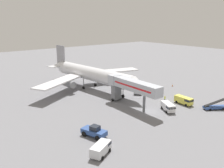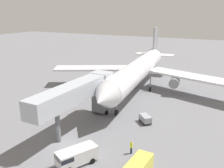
{
  "view_description": "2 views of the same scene",
  "coord_description": "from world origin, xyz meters",
  "px_view_note": "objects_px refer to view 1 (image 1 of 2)",
  "views": [
    {
      "loc": [
        -45.36,
        -40.9,
        23.51
      ],
      "look_at": [
        3.25,
        19.39,
        2.84
      ],
      "focal_mm": 38.83,
      "sensor_mm": 36.0,
      "label": 1
    },
    {
      "loc": [
        20.04,
        -25.12,
        18.41
      ],
      "look_at": [
        -1.03,
        17.11,
        4.35
      ],
      "focal_mm": 39.59,
      "sensor_mm": 36.0,
      "label": 2
    }
  ],
  "objects_px": {
    "service_van_mid_left": "(168,107)",
    "jet_bridge": "(130,86)",
    "service_van_outer_right": "(101,148)",
    "ground_crew_worker_foreground": "(165,99)",
    "service_van_rear_right": "(184,100)",
    "pushback_tug": "(94,131)",
    "airplane_at_gate": "(90,74)",
    "baggage_cart_rear_left": "(138,93)",
    "belt_loader_truck": "(215,107)",
    "safety_cone_alpha": "(172,85)"
  },
  "relations": [
    {
      "from": "jet_bridge",
      "to": "service_van_outer_right",
      "type": "relative_size",
      "value": 3.68
    },
    {
      "from": "jet_bridge",
      "to": "baggage_cart_rear_left",
      "type": "height_order",
      "value": "jet_bridge"
    },
    {
      "from": "pushback_tug",
      "to": "service_van_mid_left",
      "type": "distance_m",
      "value": 23.63
    },
    {
      "from": "airplane_at_gate",
      "to": "service_van_outer_right",
      "type": "height_order",
      "value": "airplane_at_gate"
    },
    {
      "from": "service_van_outer_right",
      "to": "ground_crew_worker_foreground",
      "type": "bearing_deg",
      "value": 19.73
    },
    {
      "from": "service_van_mid_left",
      "to": "safety_cone_alpha",
      "type": "relative_size",
      "value": 7.57
    },
    {
      "from": "baggage_cart_rear_left",
      "to": "safety_cone_alpha",
      "type": "height_order",
      "value": "baggage_cart_rear_left"
    },
    {
      "from": "pushback_tug",
      "to": "airplane_at_gate",
      "type": "bearing_deg",
      "value": 57.14
    },
    {
      "from": "service_van_outer_right",
      "to": "service_van_rear_right",
      "type": "height_order",
      "value": "service_van_rear_right"
    },
    {
      "from": "pushback_tug",
      "to": "service_van_outer_right",
      "type": "bearing_deg",
      "value": -114.67
    },
    {
      "from": "belt_loader_truck",
      "to": "service_van_mid_left",
      "type": "distance_m",
      "value": 13.01
    },
    {
      "from": "baggage_cart_rear_left",
      "to": "safety_cone_alpha",
      "type": "distance_m",
      "value": 17.0
    },
    {
      "from": "belt_loader_truck",
      "to": "baggage_cart_rear_left",
      "type": "bearing_deg",
      "value": 107.6
    },
    {
      "from": "jet_bridge",
      "to": "baggage_cart_rear_left",
      "type": "bearing_deg",
      "value": 33.46
    },
    {
      "from": "service_van_rear_right",
      "to": "safety_cone_alpha",
      "type": "xyz_separation_m",
      "value": [
        12.99,
        14.01,
        -0.87
      ]
    },
    {
      "from": "service_van_outer_right",
      "to": "ground_crew_worker_foreground",
      "type": "distance_m",
      "value": 33.74
    },
    {
      "from": "pushback_tug",
      "to": "safety_cone_alpha",
      "type": "relative_size",
      "value": 8.03
    },
    {
      "from": "jet_bridge",
      "to": "pushback_tug",
      "type": "bearing_deg",
      "value": -154.17
    },
    {
      "from": "jet_bridge",
      "to": "safety_cone_alpha",
      "type": "xyz_separation_m",
      "value": [
        26.07,
        5.32,
        -5.52
      ]
    },
    {
      "from": "service_van_outer_right",
      "to": "service_van_mid_left",
      "type": "bearing_deg",
      "value": 12.85
    },
    {
      "from": "ground_crew_worker_foreground",
      "to": "service_van_rear_right",
      "type": "bearing_deg",
      "value": -62.25
    },
    {
      "from": "jet_bridge",
      "to": "service_van_outer_right",
      "type": "xyz_separation_m",
      "value": [
        -21.23,
        -15.24,
        -4.73
      ]
    },
    {
      "from": "airplane_at_gate",
      "to": "service_van_mid_left",
      "type": "bearing_deg",
      "value": -83.51
    },
    {
      "from": "airplane_at_gate",
      "to": "service_van_outer_right",
      "type": "bearing_deg",
      "value": -121.56
    },
    {
      "from": "jet_bridge",
      "to": "service_van_outer_right",
      "type": "distance_m",
      "value": 26.55
    },
    {
      "from": "airplane_at_gate",
      "to": "safety_cone_alpha",
      "type": "bearing_deg",
      "value": -34.77
    },
    {
      "from": "safety_cone_alpha",
      "to": "service_van_mid_left",
      "type": "bearing_deg",
      "value": -145.03
    },
    {
      "from": "baggage_cart_rear_left",
      "to": "ground_crew_worker_foreground",
      "type": "xyz_separation_m",
      "value": [
        1.45,
        -9.85,
        0.22
      ]
    },
    {
      "from": "belt_loader_truck",
      "to": "safety_cone_alpha",
      "type": "xyz_separation_m",
      "value": [
        9.89,
        21.67,
        -0.4
      ]
    },
    {
      "from": "belt_loader_truck",
      "to": "service_van_rear_right",
      "type": "height_order",
      "value": "belt_loader_truck"
    },
    {
      "from": "pushback_tug",
      "to": "service_van_rear_right",
      "type": "xyz_separation_m",
      "value": [
        31.37,
        0.17,
        0.1
      ]
    },
    {
      "from": "belt_loader_truck",
      "to": "service_van_mid_left",
      "type": "relative_size",
      "value": 1.14
    },
    {
      "from": "baggage_cart_rear_left",
      "to": "pushback_tug",
      "type": "bearing_deg",
      "value": -151.51
    },
    {
      "from": "service_van_mid_left",
      "to": "baggage_cart_rear_left",
      "type": "distance_m",
      "value": 15.65
    },
    {
      "from": "ground_crew_worker_foreground",
      "to": "safety_cone_alpha",
      "type": "height_order",
      "value": "ground_crew_worker_foreground"
    },
    {
      "from": "service_van_outer_right",
      "to": "service_van_rear_right",
      "type": "relative_size",
      "value": 0.92
    },
    {
      "from": "service_van_mid_left",
      "to": "service_van_rear_right",
      "type": "bearing_deg",
      "value": 3.66
    },
    {
      "from": "belt_loader_truck",
      "to": "jet_bridge",
      "type": "bearing_deg",
      "value": 134.7
    },
    {
      "from": "service_van_mid_left",
      "to": "jet_bridge",
      "type": "bearing_deg",
      "value": 120.15
    },
    {
      "from": "service_van_rear_right",
      "to": "jet_bridge",
      "type": "bearing_deg",
      "value": 146.42
    },
    {
      "from": "jet_bridge",
      "to": "service_van_outer_right",
      "type": "height_order",
      "value": "jet_bridge"
    },
    {
      "from": "baggage_cart_rear_left",
      "to": "service_van_mid_left",
      "type": "bearing_deg",
      "value": -103.89
    },
    {
      "from": "airplane_at_gate",
      "to": "belt_loader_truck",
      "type": "bearing_deg",
      "value": -69.5
    },
    {
      "from": "service_van_mid_left",
      "to": "baggage_cart_rear_left",
      "type": "bearing_deg",
      "value": 76.11
    },
    {
      "from": "ground_crew_worker_foreground",
      "to": "jet_bridge",
      "type": "bearing_deg",
      "value": 159.94
    },
    {
      "from": "jet_bridge",
      "to": "service_van_mid_left",
      "type": "relative_size",
      "value": 3.45
    },
    {
      "from": "airplane_at_gate",
      "to": "belt_loader_truck",
      "type": "relative_size",
      "value": 7.58
    },
    {
      "from": "airplane_at_gate",
      "to": "baggage_cart_rear_left",
      "type": "distance_m",
      "value": 18.33
    },
    {
      "from": "service_van_rear_right",
      "to": "service_van_outer_right",
      "type": "bearing_deg",
      "value": -169.18
    },
    {
      "from": "airplane_at_gate",
      "to": "baggage_cart_rear_left",
      "type": "bearing_deg",
      "value": -65.66
    }
  ]
}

